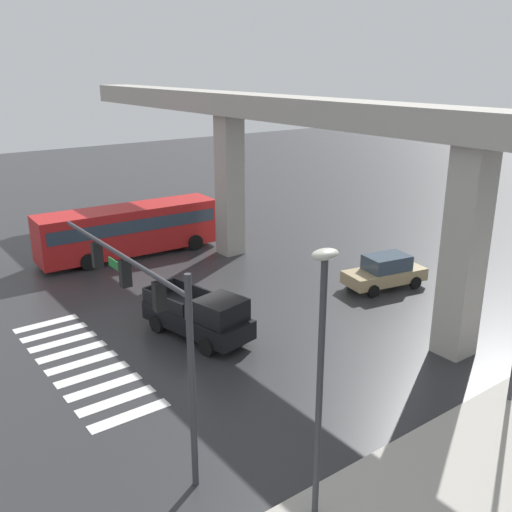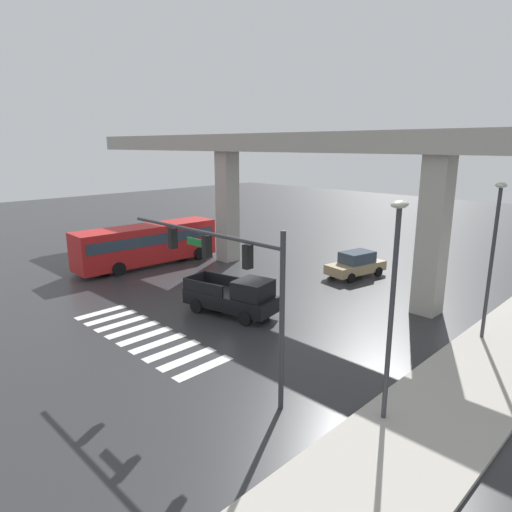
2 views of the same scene
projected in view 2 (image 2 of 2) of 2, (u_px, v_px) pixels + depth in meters
The scene contains 10 objects.
ground_plane at pixel (234, 307), 25.13m from camera, with size 120.00×120.00×0.00m, color #2D2D30.
crosswalk_stripes at pixel (145, 336), 21.25m from camera, with size 9.35×2.80×0.01m.
elevated_overpass at pixel (312, 157), 27.80m from camera, with size 48.33×2.22×9.53m.
sidewalk_east at pixel (484, 371), 17.86m from camera, with size 4.00×36.00×0.15m, color #ADA89E.
pickup_truck at pixel (235, 297), 23.74m from camera, with size 5.37×2.87×2.08m.
city_bus at pixel (147, 242), 33.50m from camera, with size 3.13×10.90×2.99m.
sedan_tan at pixel (356, 264), 30.74m from camera, with size 2.53×4.55×1.72m.
traffic_signal_mast at pixel (227, 266), 16.22m from camera, with size 8.69×0.32×6.20m.
street_lamp_near_corner at pixel (393, 289), 13.64m from camera, with size 0.44×0.70×7.24m.
street_lamp_mid_block at pixel (494, 244), 19.76m from camera, with size 0.44×0.70×7.24m.
Camera 2 is at (17.63, -15.90, 8.81)m, focal length 31.60 mm.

